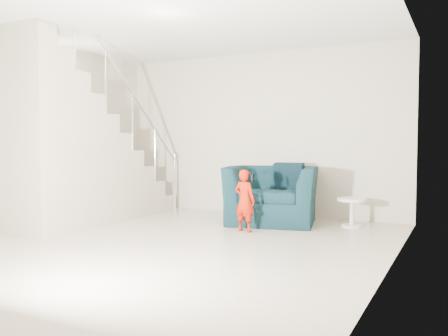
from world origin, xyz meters
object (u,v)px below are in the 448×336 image
at_px(toddler, 245,201).
at_px(staircase, 73,160).
at_px(armchair, 272,195).
at_px(side_table, 352,208).

bearing_deg(toddler, staircase, 23.17).
distance_m(toddler, staircase, 2.61).
bearing_deg(armchair, toddler, -107.52).
bearing_deg(toddler, side_table, -130.59).
xyz_separation_m(armchair, side_table, (1.14, 0.18, -0.15)).
bearing_deg(side_table, staircase, -156.48).
xyz_separation_m(toddler, staircase, (-2.49, -0.60, 0.53)).
bearing_deg(staircase, side_table, 23.52).
relative_size(toddler, side_table, 2.04).
xyz_separation_m(armchair, staircase, (-2.56, -1.43, 0.52)).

